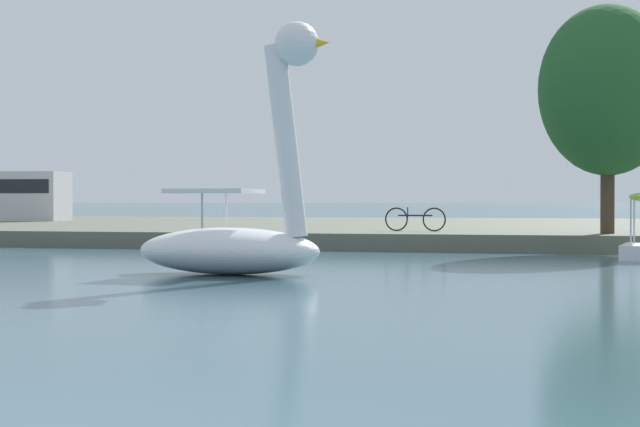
% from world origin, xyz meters
% --- Properties ---
extents(shore_bank_far, '(144.14, 24.29, 0.44)m').
position_xyz_m(shore_bank_far, '(0.00, 35.10, 0.22)').
color(shore_bank_far, '#5B6051').
rests_on(shore_bank_far, ground_plane).
extents(swan_boat, '(3.52, 1.81, 4.33)m').
position_xyz_m(swan_boat, '(-3.18, 13.92, 0.93)').
color(swan_boat, white).
rests_on(swan_boat, ground_plane).
extents(tree_sapling_by_fence, '(4.79, 4.99, 5.76)m').
position_xyz_m(tree_sapling_by_fence, '(2.99, 24.62, 4.03)').
color(tree_sapling_by_fence, '#423323').
rests_on(tree_sapling_by_fence, shore_bank_far).
extents(bicycle_parked, '(1.69, 0.17, 0.65)m').
position_xyz_m(bicycle_parked, '(-2.03, 25.48, 0.76)').
color(bicycle_parked, black).
rests_on(bicycle_parked, shore_bank_far).
extents(parked_van, '(4.94, 2.12, 1.96)m').
position_xyz_m(parked_van, '(-20.41, 36.16, 1.50)').
color(parked_van, silver).
rests_on(parked_van, shore_bank_far).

